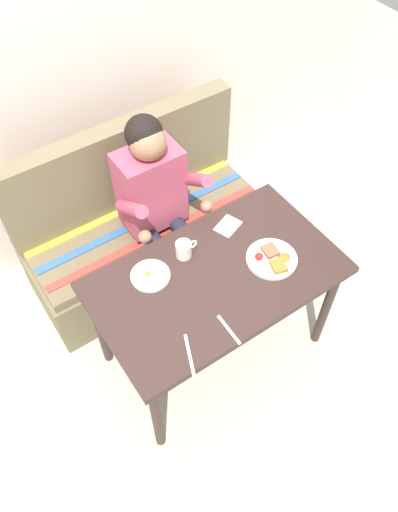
% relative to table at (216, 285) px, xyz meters
% --- Properties ---
extents(ground_plane, '(8.00, 8.00, 0.00)m').
position_rel_table_xyz_m(ground_plane, '(0.00, 0.00, -0.65)').
color(ground_plane, '#B3B19D').
extents(back_wall, '(4.40, 0.10, 2.60)m').
position_rel_table_xyz_m(back_wall, '(0.00, 1.27, 0.65)').
color(back_wall, beige).
rests_on(back_wall, ground).
extents(table, '(1.20, 0.70, 0.73)m').
position_rel_table_xyz_m(table, '(0.00, 0.00, 0.00)').
color(table, '#352421').
rests_on(table, ground).
extents(couch, '(1.44, 0.56, 1.00)m').
position_rel_table_xyz_m(couch, '(0.00, 0.76, -0.32)').
color(couch, '#6C6347').
rests_on(couch, ground).
extents(person, '(0.45, 0.61, 1.21)m').
position_rel_table_xyz_m(person, '(0.03, 0.59, 0.09)').
color(person, '#B14761').
rests_on(person, ground).
extents(plate_breakfast, '(0.25, 0.25, 0.05)m').
position_rel_table_xyz_m(plate_breakfast, '(0.28, -0.08, 0.10)').
color(plate_breakfast, white).
rests_on(plate_breakfast, table).
extents(plate_eggs, '(0.19, 0.19, 0.04)m').
position_rel_table_xyz_m(plate_eggs, '(-0.27, 0.17, 0.09)').
color(plate_eggs, white).
rests_on(plate_eggs, table).
extents(coffee_mug, '(0.12, 0.08, 0.09)m').
position_rel_table_xyz_m(coffee_mug, '(-0.06, 0.19, 0.13)').
color(coffee_mug, white).
rests_on(coffee_mug, table).
extents(napkin, '(0.16, 0.14, 0.01)m').
position_rel_table_xyz_m(napkin, '(0.23, 0.22, 0.09)').
color(napkin, silver).
rests_on(napkin, table).
extents(fork, '(0.02, 0.17, 0.00)m').
position_rel_table_xyz_m(fork, '(-0.13, -0.27, 0.08)').
color(fork, silver).
rests_on(fork, table).
extents(knife, '(0.09, 0.19, 0.00)m').
position_rel_table_xyz_m(knife, '(-0.34, -0.28, 0.08)').
color(knife, silver).
rests_on(knife, table).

